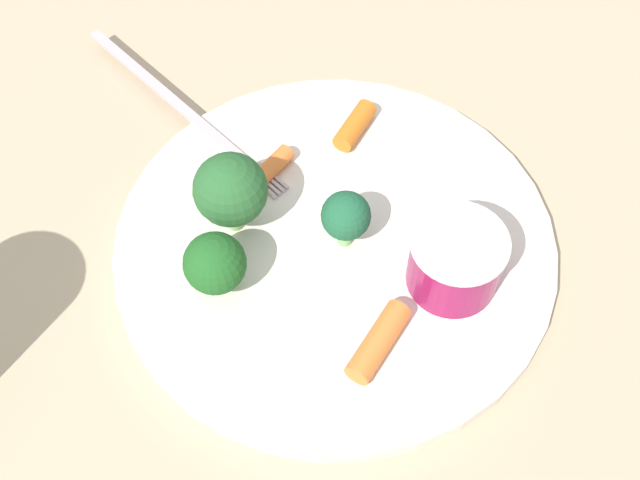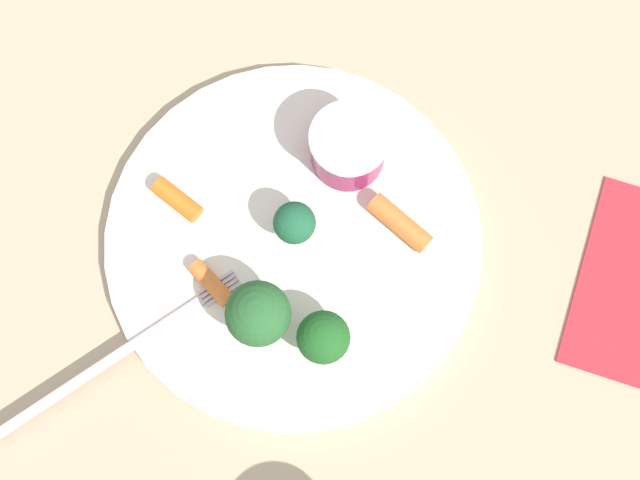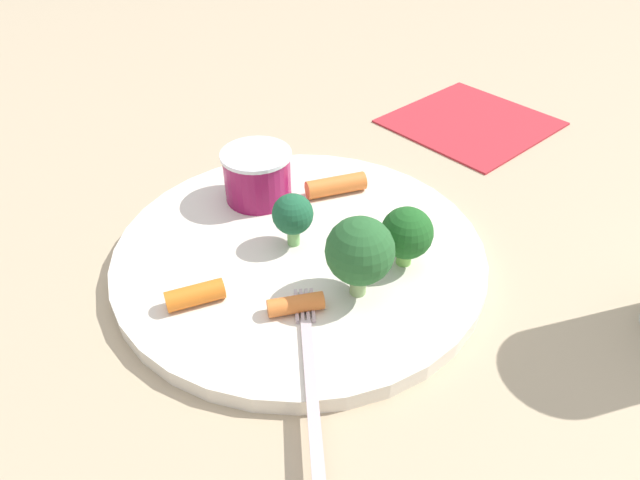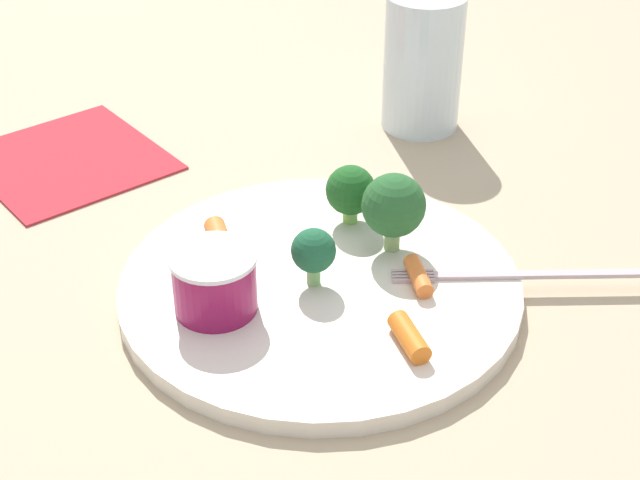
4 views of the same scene
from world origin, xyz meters
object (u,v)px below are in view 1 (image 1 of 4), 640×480
Objects in this scene: broccoli_floret_0 at (230,190)px; broccoli_floret_2 at (215,264)px; carrot_stick_1 at (355,125)px; broccoli_floret_1 at (346,211)px; plate at (335,245)px; carrot_stick_2 at (270,169)px; sauce_cup at (455,261)px; fork at (185,110)px; carrot_stick_0 at (378,342)px.

broccoli_floret_2 is at bearing -4.68° from broccoli_floret_0.
broccoli_floret_0 is 1.54× the size of carrot_stick_1.
broccoli_floret_1 is at bearing -1.10° from carrot_stick_1.
plate is 0.07m from carrot_stick_2.
carrot_stick_2 is (-0.04, 0.02, -0.03)m from broccoli_floret_0.
sauce_cup is 0.97× the size of broccoli_floret_0.
plate is 6.05× the size of broccoli_floret_2.
plate is 0.03m from broccoli_floret_1.
sauce_cup is 0.07m from broccoli_floret_1.
broccoli_floret_1 is at bearing 120.35° from broccoli_floret_2.
broccoli_floret_2 reaches higher than sauce_cup.
sauce_cup is at bearing 77.10° from broccoli_floret_0.
carrot_stick_1 reaches higher than fork.
carrot_stick_0 is 1.38× the size of carrot_stick_2.
fork is (-0.10, -0.11, 0.01)m from plate.
carrot_stick_0 is (0.05, -0.04, -0.01)m from sauce_cup.
broccoli_floret_0 is at bearing 27.23° from fork.
broccoli_floret_2 is 1.19× the size of carrot_stick_1.
broccoli_floret_0 is (-0.03, -0.13, 0.01)m from sauce_cup.
plate is 4.67× the size of broccoli_floret_0.
carrot_stick_2 is at bearing -130.75° from broccoli_floret_1.
broccoli_floret_1 is (-0.03, -0.06, 0.00)m from sauce_cup.
sauce_cup reaches higher than plate.
sauce_cup is 0.36× the size of fork.
broccoli_floret_0 reaches higher than sauce_cup.
broccoli_floret_0 is at bearing -96.69° from plate.
broccoli_floret_2 is 0.10m from carrot_stick_0.
carrot_stick_0 reaches higher than fork.
carrot_stick_0 is (0.08, 0.09, -0.03)m from broccoli_floret_0.
carrot_stick_0 reaches higher than carrot_stick_2.
plate is 7.49× the size of carrot_stick_2.
sauce_cup reaches higher than carrot_stick_2.
plate is 0.08m from sauce_cup.
broccoli_floret_0 is at bearing 175.32° from broccoli_floret_2.
broccoli_floret_1 is at bearing -163.27° from carrot_stick_0.
sauce_cup is 0.13m from carrot_stick_2.
broccoli_floret_2 is 0.90× the size of carrot_stick_0.
carrot_stick_0 is 1.32× the size of carrot_stick_1.
sauce_cup is (0.02, 0.07, 0.03)m from plate.
carrot_stick_1 is at bearing 85.07° from fork.
fork reaches higher than plate.
carrot_stick_2 is at bearing -136.84° from plate.
broccoli_floret_1 reaches higher than carrot_stick_2.
carrot_stick_1 is 0.06m from carrot_stick_2.
broccoli_floret_0 reaches higher than plate.
broccoli_floret_0 is 0.11m from carrot_stick_1.
sauce_cup is at bearing 29.58° from carrot_stick_1.
broccoli_floret_0 reaches higher than fork.
carrot_stick_2 is (-0.08, 0.02, -0.02)m from broccoli_floret_2.
broccoli_floret_2 reaches higher than plate.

